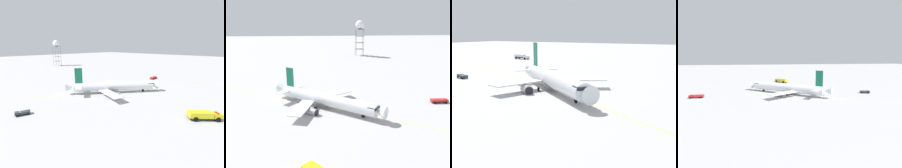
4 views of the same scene
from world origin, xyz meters
TOP-DOWN VIEW (x-y plane):
  - ground_plane at (0.00, 0.00)m, footprint 600.00×600.00m
  - airliner_main at (-2.13, -2.84)m, footprint 35.07×29.38m
  - baggage_truck_truck at (-38.64, 1.22)m, footprint 4.56×2.96m
  - fuel_tanker_truck at (-66.41, 66.25)m, footprint 8.95×3.23m
  - taxiway_centreline at (0.11, -3.40)m, footprint 150.07×92.38m

SIDE VIEW (x-z plane):
  - ground_plane at x=0.00m, z-range 0.00..0.00m
  - taxiway_centreline at x=0.11m, z-range 0.00..0.01m
  - baggage_truck_truck at x=-38.64m, z-range 0.11..1.33m
  - fuel_tanker_truck at x=-66.41m, z-range 0.13..3.00m
  - airliner_main at x=-2.13m, z-range -3.22..8.61m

